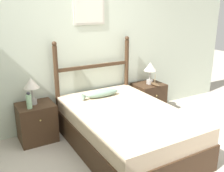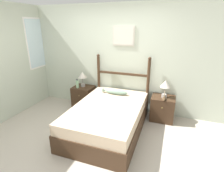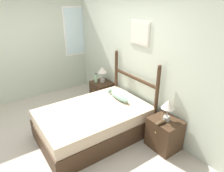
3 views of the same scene
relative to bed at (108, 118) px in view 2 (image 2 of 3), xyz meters
The scene contains 11 objects.
ground_plane 0.73m from the bed, 111.65° to the right, with size 16.00×16.00×0.00m, color #B7AD9E.
wall_back 1.51m from the bed, 102.73° to the left, with size 6.40×0.08×2.55m.
bed is the anchor object (origin of this frame).
headboard 1.08m from the bed, 90.00° to the left, with size 1.32×0.07×1.40m.
nightstand_left 1.30m from the bed, 140.82° to the left, with size 0.51×0.46×0.55m.
nightstand_right 1.30m from the bed, 39.18° to the left, with size 0.51×0.46×0.55m.
table_lamp_left 1.44m from the bed, 140.37° to the left, with size 0.22×0.22×0.39m.
table_lamp_right 1.42m from the bed, 38.70° to the left, with size 0.22×0.22×0.39m.
bottle 1.37m from the bed, 147.19° to the left, with size 0.07×0.07×0.24m.
model_boat 1.27m from the bed, 33.58° to the left, with size 0.07×0.24×0.20m.
fish_pillow 0.71m from the bed, 95.19° to the left, with size 0.60×0.14×0.11m.
Camera 2 is at (1.38, -2.30, 2.08)m, focal length 28.00 mm.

